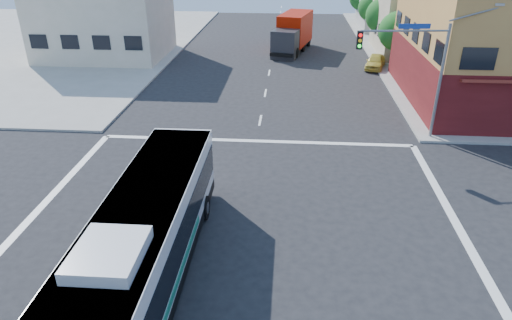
{
  "coord_description": "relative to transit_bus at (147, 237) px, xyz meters",
  "views": [
    {
      "loc": [
        1.95,
        -16.17,
        11.5
      ],
      "look_at": [
        0.51,
        2.57,
        2.15
      ],
      "focal_mm": 32.0,
      "sensor_mm": 36.0,
      "label": 1
    }
  ],
  "objects": [
    {
      "name": "parked_car",
      "position": [
        12.84,
        30.47,
        -1.17
      ],
      "size": [
        2.58,
        4.2,
        1.34
      ],
      "primitive_type": "imported",
      "rotation": [
        0.0,
        0.0,
        -0.27
      ],
      "color": "#D8C449",
      "rests_on": "ground"
    },
    {
      "name": "building_west",
      "position": [
        -14.11,
        33.22,
        2.17
      ],
      "size": [
        12.06,
        10.06,
        8.0
      ],
      "color": "beige",
      "rests_on": "ground"
    },
    {
      "name": "box_truck",
      "position": [
        4.97,
        36.92,
        0.05
      ],
      "size": [
        4.47,
        8.97,
        3.88
      ],
      "rotation": [
        0.0,
        0.0,
        -0.24
      ],
      "color": "#25262A",
      "rests_on": "ground"
    },
    {
      "name": "street_tree_a",
      "position": [
        14.82,
        31.17,
        1.75
      ],
      "size": [
        3.6,
        3.6,
        5.53
      ],
      "color": "#3A2915",
      "rests_on": "ground"
    },
    {
      "name": "signal_mast_ne",
      "position": [
        11.99,
        13.86,
        3.15
      ],
      "size": [
        7.91,
        1.13,
        8.07
      ],
      "color": "gray",
      "rests_on": "ground"
    },
    {
      "name": "transit_bus",
      "position": [
        0.0,
        0.0,
        0.0
      ],
      "size": [
        2.88,
        12.67,
        3.75
      ],
      "rotation": [
        0.0,
        0.0,
        0.0
      ],
      "color": "black",
      "rests_on": "ground"
    },
    {
      "name": "building_east_near",
      "position": [
        19.89,
        37.22,
        2.67
      ],
      "size": [
        12.06,
        10.06,
        9.0
      ],
      "color": "beige",
      "rests_on": "ground"
    },
    {
      "name": "street_tree_c",
      "position": [
        14.82,
        47.17,
        1.63
      ],
      "size": [
        3.4,
        3.4,
        5.29
      ],
      "color": "#3A2915",
      "rests_on": "ground"
    },
    {
      "name": "ground",
      "position": [
        2.91,
        3.24,
        -1.83
      ],
      "size": [
        120.0,
        120.0,
        0.0
      ],
      "primitive_type": "plane",
      "color": "black",
      "rests_on": "ground"
    },
    {
      "name": "street_tree_b",
      "position": [
        14.82,
        39.17,
        1.92
      ],
      "size": [
        3.8,
        3.8,
        5.79
      ],
      "color": "#3A2915",
      "rests_on": "ground"
    }
  ]
}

